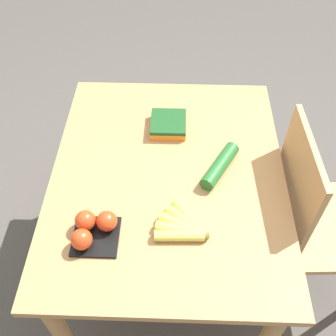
# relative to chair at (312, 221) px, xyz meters

# --- Properties ---
(ground_plane) EXTENTS (12.00, 12.00, 0.00)m
(ground_plane) POSITION_rel_chair_xyz_m (-0.03, -0.58, -0.50)
(ground_plane) COLOR #4C4742
(dining_table) EXTENTS (1.05, 0.85, 0.73)m
(dining_table) POSITION_rel_chair_xyz_m (-0.03, -0.58, 0.12)
(dining_table) COLOR #B27F4C
(dining_table) RESTS_ON ground_plane
(chair) EXTENTS (0.44, 0.42, 0.94)m
(chair) POSITION_rel_chair_xyz_m (0.00, 0.00, 0.00)
(chair) COLOR tan
(chair) RESTS_ON ground_plane
(banana_bunch) EXTENTS (0.16, 0.18, 0.04)m
(banana_bunch) POSITION_rel_chair_xyz_m (0.20, -0.52, 0.25)
(banana_bunch) COLOR brown
(banana_bunch) RESTS_ON dining_table
(tomato_pack) EXTENTS (0.15, 0.15, 0.08)m
(tomato_pack) POSITION_rel_chair_xyz_m (0.23, -0.81, 0.27)
(tomato_pack) COLOR black
(tomato_pack) RESTS_ON dining_table
(carrot_bag) EXTENTS (0.14, 0.14, 0.04)m
(carrot_bag) POSITION_rel_chair_xyz_m (-0.27, -0.59, 0.26)
(carrot_bag) COLOR orange
(carrot_bag) RESTS_ON dining_table
(cucumber_near) EXTENTS (0.21, 0.15, 0.05)m
(cucumber_near) POSITION_rel_chair_xyz_m (-0.05, -0.39, 0.26)
(cucumber_near) COLOR #236028
(cucumber_near) RESTS_ON dining_table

